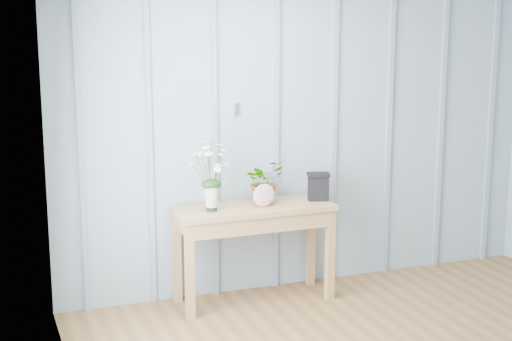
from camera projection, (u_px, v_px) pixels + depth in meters
name	position (u px, v px, depth m)	size (l,w,h in m)	color
room_shell	(394.00, 44.00, 4.81)	(4.00, 4.50, 2.50)	#8FA3B1
sideboard	(254.00, 220.00, 5.90)	(1.20, 0.45, 0.75)	#9C7445
daisy_vase	(211.00, 167.00, 5.66)	(0.36, 0.28, 0.52)	black
spider_plant	(264.00, 181.00, 5.94)	(0.30, 0.26, 0.33)	#183511
felt_disc_vessel	(264.00, 195.00, 5.83)	(0.17, 0.05, 0.17)	#954750
carved_box	(318.00, 186.00, 6.03)	(0.20, 0.18, 0.21)	black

